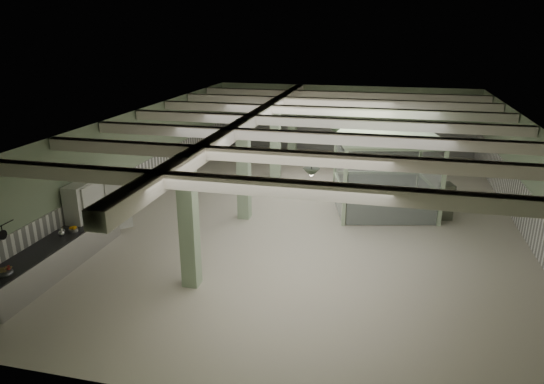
% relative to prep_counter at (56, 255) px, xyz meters
% --- Properties ---
extents(floor, '(20.00, 20.00, 0.00)m').
position_rel_prep_counter_xyz_m(floor, '(6.54, 6.11, -0.46)').
color(floor, beige).
rests_on(floor, ground).
extents(ceiling, '(14.00, 20.00, 0.02)m').
position_rel_prep_counter_xyz_m(ceiling, '(6.54, 6.11, 3.14)').
color(ceiling, silver).
rests_on(ceiling, wall_back).
extents(wall_back, '(14.00, 0.02, 3.60)m').
position_rel_prep_counter_xyz_m(wall_back, '(6.54, 16.11, 1.34)').
color(wall_back, '#92A685').
rests_on(wall_back, floor).
extents(wall_front, '(14.00, 0.02, 3.60)m').
position_rel_prep_counter_xyz_m(wall_front, '(6.54, -3.89, 1.34)').
color(wall_front, '#92A685').
rests_on(wall_front, floor).
extents(wall_left, '(0.02, 20.00, 3.60)m').
position_rel_prep_counter_xyz_m(wall_left, '(-0.46, 6.11, 1.34)').
color(wall_left, '#92A685').
rests_on(wall_left, floor).
extents(wall_right, '(0.02, 20.00, 3.60)m').
position_rel_prep_counter_xyz_m(wall_right, '(13.54, 6.11, 1.34)').
color(wall_right, '#92A685').
rests_on(wall_right, floor).
extents(wainscot_left, '(0.05, 19.90, 1.50)m').
position_rel_prep_counter_xyz_m(wainscot_left, '(-0.44, 6.11, 0.29)').
color(wainscot_left, white).
rests_on(wainscot_left, floor).
extents(wainscot_right, '(0.05, 19.90, 1.50)m').
position_rel_prep_counter_xyz_m(wainscot_right, '(13.51, 6.11, 0.29)').
color(wainscot_right, white).
rests_on(wainscot_right, floor).
extents(wainscot_back, '(13.90, 0.05, 1.50)m').
position_rel_prep_counter_xyz_m(wainscot_back, '(6.54, 16.09, 0.29)').
color(wainscot_back, white).
rests_on(wainscot_back, floor).
extents(girder, '(0.45, 19.90, 0.40)m').
position_rel_prep_counter_xyz_m(girder, '(4.04, 6.11, 2.92)').
color(girder, silver).
rests_on(girder, ceiling).
extents(beam_a, '(13.90, 0.35, 0.32)m').
position_rel_prep_counter_xyz_m(beam_a, '(6.54, -1.39, 2.96)').
color(beam_a, silver).
rests_on(beam_a, ceiling).
extents(beam_b, '(13.90, 0.35, 0.32)m').
position_rel_prep_counter_xyz_m(beam_b, '(6.54, 1.11, 2.96)').
color(beam_b, silver).
rests_on(beam_b, ceiling).
extents(beam_c, '(13.90, 0.35, 0.32)m').
position_rel_prep_counter_xyz_m(beam_c, '(6.54, 3.61, 2.96)').
color(beam_c, silver).
rests_on(beam_c, ceiling).
extents(beam_d, '(13.90, 0.35, 0.32)m').
position_rel_prep_counter_xyz_m(beam_d, '(6.54, 6.11, 2.96)').
color(beam_d, silver).
rests_on(beam_d, ceiling).
extents(beam_e, '(13.90, 0.35, 0.32)m').
position_rel_prep_counter_xyz_m(beam_e, '(6.54, 8.61, 2.96)').
color(beam_e, silver).
rests_on(beam_e, ceiling).
extents(beam_f, '(13.90, 0.35, 0.32)m').
position_rel_prep_counter_xyz_m(beam_f, '(6.54, 11.11, 2.96)').
color(beam_f, silver).
rests_on(beam_f, ceiling).
extents(beam_g, '(13.90, 0.35, 0.32)m').
position_rel_prep_counter_xyz_m(beam_g, '(6.54, 13.61, 2.96)').
color(beam_g, silver).
rests_on(beam_g, ceiling).
extents(column_a, '(0.42, 0.42, 3.60)m').
position_rel_prep_counter_xyz_m(column_a, '(4.04, 0.11, 1.34)').
color(column_a, '#9BB592').
rests_on(column_a, floor).
extents(column_b, '(0.42, 0.42, 3.60)m').
position_rel_prep_counter_xyz_m(column_b, '(4.04, 5.11, 1.34)').
color(column_b, '#9BB592').
rests_on(column_b, floor).
extents(column_c, '(0.42, 0.42, 3.60)m').
position_rel_prep_counter_xyz_m(column_c, '(4.04, 10.11, 1.34)').
color(column_c, '#9BB592').
rests_on(column_c, floor).
extents(column_d, '(0.42, 0.42, 3.60)m').
position_rel_prep_counter_xyz_m(column_d, '(4.04, 14.11, 1.34)').
color(column_d, '#9BB592').
rests_on(column_d, floor).
extents(pendant_front, '(0.44, 0.44, 0.22)m').
position_rel_prep_counter_xyz_m(pendant_front, '(7.04, 1.11, 2.59)').
color(pendant_front, '#313F2F').
rests_on(pendant_front, ceiling).
extents(pendant_mid, '(0.44, 0.44, 0.22)m').
position_rel_prep_counter_xyz_m(pendant_mid, '(7.04, 6.61, 2.59)').
color(pendant_mid, '#313F2F').
rests_on(pendant_mid, ceiling).
extents(pendant_back, '(0.44, 0.44, 0.22)m').
position_rel_prep_counter_xyz_m(pendant_back, '(7.04, 11.61, 2.59)').
color(pendant_back, '#313F2F').
rests_on(pendant_back, ceiling).
extents(prep_counter, '(0.93, 5.36, 0.91)m').
position_rel_prep_counter_xyz_m(prep_counter, '(0.00, 0.00, 0.00)').
color(prep_counter, '#BABABF').
rests_on(prep_counter, floor).
extents(pitcher_near, '(0.29, 0.30, 0.31)m').
position_rel_prep_counter_xyz_m(pitcher_near, '(0.03, 1.58, 0.59)').
color(pitcher_near, '#BABABF').
rests_on(pitcher_near, prep_counter).
extents(pitcher_far, '(0.21, 0.24, 0.27)m').
position_rel_prep_counter_xyz_m(pitcher_far, '(0.05, 0.28, 0.57)').
color(pitcher_far, '#BABABF').
rests_on(pitcher_far, prep_counter).
extents(veg_colander, '(0.50, 0.50, 0.19)m').
position_rel_prep_counter_xyz_m(veg_colander, '(0.09, -1.97, 0.53)').
color(veg_colander, '#45454A').
rests_on(veg_colander, prep_counter).
extents(orange_bowl, '(0.29, 0.29, 0.09)m').
position_rel_prep_counter_xyz_m(orange_bowl, '(0.15, 0.70, 0.49)').
color(orange_bowl, '#B2B2B7').
rests_on(orange_bowl, prep_counter).
extents(skillet_far, '(0.03, 0.25, 0.25)m').
position_rel_prep_counter_xyz_m(skillet_far, '(-0.34, -1.35, 1.17)').
color(skillet_far, black).
rests_on(skillet_far, hook_rail).
extents(walkin_cooler, '(0.98, 2.15, 1.97)m').
position_rel_prep_counter_xyz_m(walkin_cooler, '(-0.08, 2.11, 0.52)').
color(walkin_cooler, silver).
rests_on(walkin_cooler, floor).
extents(guard_booth, '(4.17, 3.75, 2.90)m').
position_rel_prep_counter_xyz_m(guard_booth, '(8.92, 6.90, 1.46)').
color(guard_booth, '#ADC79F').
rests_on(guard_booth, floor).
extents(filing_cabinet, '(0.57, 0.69, 1.29)m').
position_rel_prep_counter_xyz_m(filing_cabinet, '(11.09, 6.73, 0.19)').
color(filing_cabinet, '#5C6151').
rests_on(filing_cabinet, floor).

